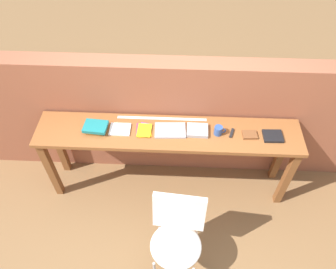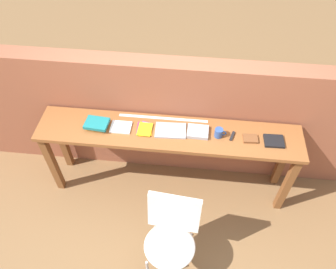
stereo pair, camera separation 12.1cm
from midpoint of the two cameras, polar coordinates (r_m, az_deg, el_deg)
name	(u,v)px [view 2 (the right image)]	position (r m, az deg, el deg)	size (l,w,h in m)	color
ground_plane	(166,207)	(3.61, 0.55, -12.50)	(40.00, 40.00, 0.00)	brown
brick_wall_back	(172,118)	(3.41, 1.72, 2.80)	(6.00, 0.20, 1.42)	#935138
sideboard	(169,142)	(3.16, 1.20, -1.25)	(2.50, 0.44, 0.88)	brown
chair_white_moulded	(171,235)	(2.89, 1.82, -17.06)	(0.48, 0.49, 0.89)	silver
book_stack_leftmost	(97,124)	(3.14, -11.22, 1.78)	(0.23, 0.18, 0.06)	gold
magazine_cycling	(121,127)	(3.11, -7.10, 1.26)	(0.19, 0.15, 0.01)	white
pamphlet_pile_colourful	(144,129)	(3.08, -3.06, 0.99)	(0.17, 0.19, 0.01)	green
book_open_centre	(171,130)	(3.06, 1.59, 0.69)	(0.29, 0.19, 0.02)	#9E9EA3
book_grey_hardcover	(198,132)	(3.05, 6.34, 0.48)	(0.20, 0.16, 0.03)	#9E9EA3
mug	(219,133)	(3.03, 10.00, 0.27)	(0.11, 0.08, 0.09)	#2D4C8C
multitool_folded	(232,136)	(3.08, 12.23, -0.28)	(0.02, 0.11, 0.02)	black
leather_journal_brown	(250,139)	(3.09, 15.24, -0.72)	(0.13, 0.10, 0.02)	brown
book_repair_rightmost	(274,141)	(3.14, 19.03, -1.11)	(0.18, 0.15, 0.02)	black
ruler_metal_back_edge	(163,118)	(3.17, 0.26, 2.83)	(0.87, 0.03, 0.00)	silver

